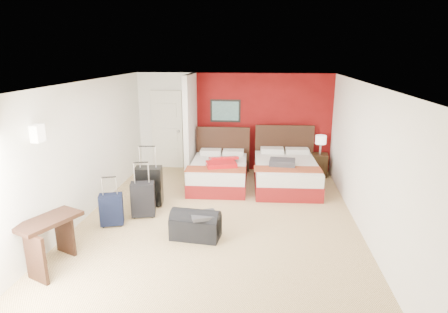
# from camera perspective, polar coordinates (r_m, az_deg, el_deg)

# --- Properties ---
(ground) EXTENTS (6.50, 6.50, 0.00)m
(ground) POSITION_cam_1_polar(r_m,az_deg,el_deg) (7.11, -0.81, -9.51)
(ground) COLOR #D2B681
(ground) RESTS_ON ground
(room_walls) EXTENTS (5.02, 6.52, 2.50)m
(room_walls) POSITION_cam_1_polar(r_m,az_deg,el_deg) (8.30, -9.34, 3.12)
(room_walls) COLOR white
(room_walls) RESTS_ON ground
(red_accent_panel) EXTENTS (3.50, 0.04, 2.50)m
(red_accent_panel) POSITION_cam_1_polar(r_m,az_deg,el_deg) (9.79, 5.80, 5.07)
(red_accent_panel) COLOR maroon
(red_accent_panel) RESTS_ON ground
(partition_wall) EXTENTS (0.12, 1.20, 2.50)m
(partition_wall) POSITION_cam_1_polar(r_m,az_deg,el_deg) (9.35, -5.05, 4.60)
(partition_wall) COLOR silver
(partition_wall) RESTS_ON ground
(entry_door) EXTENTS (0.82, 0.06, 2.05)m
(entry_door) POSITION_cam_1_polar(r_m,az_deg,el_deg) (10.12, -8.57, 4.02)
(entry_door) COLOR silver
(entry_door) RESTS_ON ground
(bed_left) EXTENTS (1.33, 1.86, 0.55)m
(bed_left) POSITION_cam_1_polar(r_m,az_deg,el_deg) (8.78, -0.82, -2.65)
(bed_left) COLOR white
(bed_left) RESTS_ON ground
(bed_right) EXTENTS (1.48, 2.05, 0.60)m
(bed_right) POSITION_cam_1_polar(r_m,az_deg,el_deg) (8.79, 9.25, -2.67)
(bed_right) COLOR white
(bed_right) RESTS_ON ground
(red_suitcase_open) EXTENTS (0.87, 1.03, 0.11)m
(red_suitcase_open) POSITION_cam_1_polar(r_m,az_deg,el_deg) (8.58, -0.24, -0.79)
(red_suitcase_open) COLOR #B30F14
(red_suitcase_open) RESTS_ON bed_left
(jacket_bundle) EXTENTS (0.59, 0.49, 0.13)m
(jacket_bundle) POSITION_cam_1_polar(r_m,az_deg,el_deg) (8.39, 8.78, -0.92)
(jacket_bundle) COLOR #3C3C42
(jacket_bundle) RESTS_ON bed_right
(nightstand) EXTENTS (0.43, 0.43, 0.56)m
(nightstand) POSITION_cam_1_polar(r_m,az_deg,el_deg) (9.76, 14.13, -1.22)
(nightstand) COLOR #302010
(nightstand) RESTS_ON ground
(table_lamp) EXTENTS (0.31, 0.31, 0.47)m
(table_lamp) POSITION_cam_1_polar(r_m,az_deg,el_deg) (9.63, 14.33, 1.71)
(table_lamp) COLOR white
(table_lamp) RESTS_ON nightstand
(suitcase_black) EXTENTS (0.55, 0.39, 0.77)m
(suitcase_black) POSITION_cam_1_polar(r_m,az_deg,el_deg) (7.76, -11.20, -4.55)
(suitcase_black) COLOR black
(suitcase_black) RESTS_ON ground
(suitcase_charcoal) EXTENTS (0.48, 0.36, 0.64)m
(suitcase_charcoal) POSITION_cam_1_polar(r_m,az_deg,el_deg) (7.29, -12.10, -6.50)
(suitcase_charcoal) COLOR black
(suitcase_charcoal) RESTS_ON ground
(suitcase_navy) EXTENTS (0.45, 0.35, 0.55)m
(suitcase_navy) POSITION_cam_1_polar(r_m,az_deg,el_deg) (7.09, -16.57, -7.85)
(suitcase_navy) COLOR black
(suitcase_navy) RESTS_ON ground
(duffel_bag) EXTENTS (0.85, 0.51, 0.41)m
(duffel_bag) POSITION_cam_1_polar(r_m,az_deg,el_deg) (6.42, -4.30, -10.45)
(duffel_bag) COLOR black
(duffel_bag) RESTS_ON ground
(jacket_draped) EXTENTS (0.53, 0.49, 0.06)m
(jacket_draped) POSITION_cam_1_polar(r_m,az_deg,el_deg) (6.25, -3.05, -8.81)
(jacket_draped) COLOR #333337
(jacket_draped) RESTS_ON duffel_bag
(desk) EXTENTS (0.77, 1.00, 0.74)m
(desk) POSITION_cam_1_polar(r_m,az_deg,el_deg) (6.07, -24.62, -11.73)
(desk) COLOR black
(desk) RESTS_ON ground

